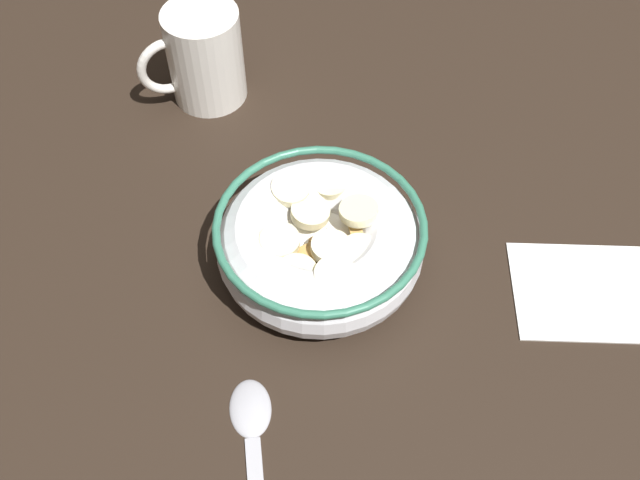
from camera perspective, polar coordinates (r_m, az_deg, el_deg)
The scene contains 5 objects.
ground_plane at distance 56.22cm, azimuth 0.00°, elevation -2.43°, with size 134.91×134.91×2.00cm, color black.
cereal_bowl at distance 53.14cm, azimuth -0.01°, elevation -0.17°, with size 15.17×15.17×5.32cm.
spoon at distance 48.53cm, azimuth -5.20°, elevation -15.73°, with size 6.88×16.80×0.80cm.
coffee_mug at distance 65.78cm, azimuth -9.03°, elevation 13.85°, with size 9.29×6.51×8.51cm.
folded_napkin at distance 57.83cm, azimuth 21.48°, elevation -3.75°, with size 14.01×8.40×0.30cm, color white.
Camera 1 is at (13.09, 28.70, 45.53)cm, focal length 41.36 mm.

